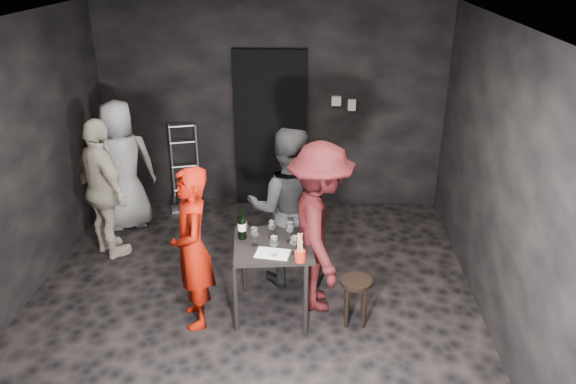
# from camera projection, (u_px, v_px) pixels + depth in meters

# --- Properties ---
(floor) EXTENTS (4.50, 5.00, 0.02)m
(floor) POSITION_uv_depth(u_px,v_px,m) (251.00, 305.00, 5.58)
(floor) COLOR black
(floor) RESTS_ON ground
(ceiling) EXTENTS (4.50, 5.00, 0.02)m
(ceiling) POSITION_uv_depth(u_px,v_px,m) (242.00, 25.00, 4.49)
(ceiling) COLOR silver
(ceiling) RESTS_ON ground
(wall_back) EXTENTS (4.50, 0.04, 2.70)m
(wall_back) POSITION_uv_depth(u_px,v_px,m) (271.00, 107.00, 7.32)
(wall_back) COLOR black
(wall_back) RESTS_ON ground
(wall_front) EXTENTS (4.50, 0.04, 2.70)m
(wall_front) POSITION_uv_depth(u_px,v_px,m) (184.00, 376.00, 2.76)
(wall_front) COLOR black
(wall_front) RESTS_ON ground
(wall_left) EXTENTS (0.04, 5.00, 2.70)m
(wall_left) POSITION_uv_depth(u_px,v_px,m) (4.00, 175.00, 5.15)
(wall_left) COLOR black
(wall_left) RESTS_ON ground
(wall_right) EXTENTS (0.04, 5.00, 2.70)m
(wall_right) POSITION_uv_depth(u_px,v_px,m) (502.00, 186.00, 4.92)
(wall_right) COLOR black
(wall_right) RESTS_ON ground
(doorway) EXTENTS (0.95, 0.10, 2.10)m
(doorway) POSITION_uv_depth(u_px,v_px,m) (271.00, 130.00, 7.39)
(doorway) COLOR black
(doorway) RESTS_ON ground
(wallbox_upper) EXTENTS (0.12, 0.06, 0.12)m
(wallbox_upper) POSITION_uv_depth(u_px,v_px,m) (336.00, 101.00, 7.19)
(wallbox_upper) COLOR #B7B7B2
(wallbox_upper) RESTS_ON wall_back
(wallbox_lower) EXTENTS (0.10, 0.06, 0.14)m
(wallbox_lower) POSITION_uv_depth(u_px,v_px,m) (352.00, 105.00, 7.20)
(wallbox_lower) COLOR #B7B7B2
(wallbox_lower) RESTS_ON wall_back
(hand_truck) EXTENTS (0.39, 0.33, 1.15)m
(hand_truck) POSITION_uv_depth(u_px,v_px,m) (187.00, 192.00, 7.59)
(hand_truck) COLOR #B2B2B7
(hand_truck) RESTS_ON floor
(tasting_table) EXTENTS (0.72, 0.72, 0.75)m
(tasting_table) POSITION_uv_depth(u_px,v_px,m) (273.00, 252.00, 5.25)
(tasting_table) COLOR black
(tasting_table) RESTS_ON floor
(stool) EXTENTS (0.30, 0.30, 0.47)m
(stool) POSITION_uv_depth(u_px,v_px,m) (356.00, 290.00, 5.20)
(stool) COLOR black
(stool) RESTS_ON floor
(server_red) EXTENTS (0.55, 0.68, 1.61)m
(server_red) POSITION_uv_depth(u_px,v_px,m) (192.00, 246.00, 5.05)
(server_red) COLOR #A81404
(server_red) RESTS_ON floor
(woman_black) EXTENTS (0.95, 0.56, 1.89)m
(woman_black) POSITION_uv_depth(u_px,v_px,m) (287.00, 198.00, 5.67)
(woman_black) COLOR #262627
(woman_black) RESTS_ON floor
(man_maroon) EXTENTS (0.74, 1.29, 1.89)m
(man_maroon) POSITION_uv_depth(u_px,v_px,m) (320.00, 219.00, 5.24)
(man_maroon) COLOR #3C0F11
(man_maroon) RESTS_ON floor
(bystander_cream) EXTENTS (1.08, 1.05, 1.74)m
(bystander_cream) POSITION_uv_depth(u_px,v_px,m) (103.00, 185.00, 6.17)
(bystander_cream) COLOR beige
(bystander_cream) RESTS_ON floor
(bystander_grey) EXTENTS (0.98, 0.75, 1.77)m
(bystander_grey) POSITION_uv_depth(u_px,v_px,m) (121.00, 161.00, 6.81)
(bystander_grey) COLOR #959595
(bystander_grey) RESTS_ON floor
(tasting_mat) EXTENTS (0.33, 0.24, 0.00)m
(tasting_mat) POSITION_uv_depth(u_px,v_px,m) (273.00, 254.00, 5.03)
(tasting_mat) COLOR white
(tasting_mat) RESTS_ON tasting_table
(wine_glass_a) EXTENTS (0.10, 0.10, 0.20)m
(wine_glass_a) POSITION_uv_depth(u_px,v_px,m) (255.00, 236.00, 5.13)
(wine_glass_a) COLOR white
(wine_glass_a) RESTS_ON tasting_table
(wine_glass_b) EXTENTS (0.08, 0.08, 0.19)m
(wine_glass_b) POSITION_uv_depth(u_px,v_px,m) (245.00, 228.00, 5.28)
(wine_glass_b) COLOR white
(wine_glass_b) RESTS_ON tasting_table
(wine_glass_c) EXTENTS (0.09, 0.09, 0.20)m
(wine_glass_c) POSITION_uv_depth(u_px,v_px,m) (272.00, 229.00, 5.26)
(wine_glass_c) COLOR white
(wine_glass_c) RESTS_ON tasting_table
(wine_glass_d) EXTENTS (0.09, 0.09, 0.21)m
(wine_glass_d) POSITION_uv_depth(u_px,v_px,m) (274.00, 245.00, 4.96)
(wine_glass_d) COLOR white
(wine_glass_d) RESTS_ON tasting_table
(wine_glass_e) EXTENTS (0.08, 0.08, 0.19)m
(wine_glass_e) POSITION_uv_depth(u_px,v_px,m) (294.00, 244.00, 4.99)
(wine_glass_e) COLOR white
(wine_glass_e) RESTS_ON tasting_table
(wine_glass_f) EXTENTS (0.10, 0.10, 0.22)m
(wine_glass_f) POSITION_uv_depth(u_px,v_px,m) (290.00, 231.00, 5.20)
(wine_glass_f) COLOR white
(wine_glass_f) RESTS_ON tasting_table
(wine_bottle) EXTENTS (0.08, 0.08, 0.32)m
(wine_bottle) POSITION_uv_depth(u_px,v_px,m) (242.00, 227.00, 5.24)
(wine_bottle) COLOR black
(wine_bottle) RESTS_ON tasting_table
(breadstick_cup) EXTENTS (0.09, 0.09, 0.29)m
(breadstick_cup) POSITION_uv_depth(u_px,v_px,m) (300.00, 248.00, 4.86)
(breadstick_cup) COLOR red
(breadstick_cup) RESTS_ON tasting_table
(reserved_card) EXTENTS (0.11, 0.14, 0.09)m
(reserved_card) POSITION_uv_depth(u_px,v_px,m) (300.00, 237.00, 5.21)
(reserved_card) COLOR white
(reserved_card) RESTS_ON tasting_table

